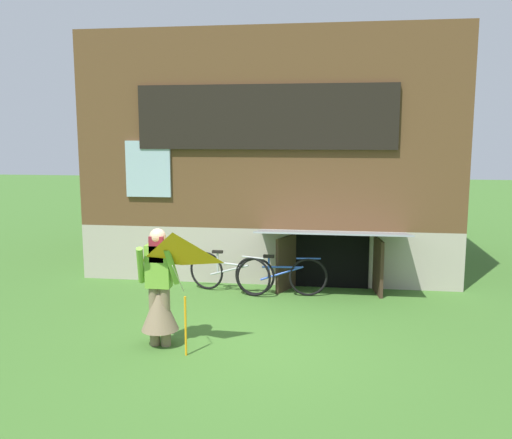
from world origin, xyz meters
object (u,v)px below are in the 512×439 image
Objects in this scene: person at (159,297)px; bicycle_silver at (229,273)px; kite at (173,262)px; bicycle_blue at (282,276)px.

person is 2.76m from bicycle_silver.
bicycle_silver is at bearing 88.08° from kite.
bicycle_blue is at bearing 15.64° from bicycle_silver.
bicycle_silver is at bearing 90.61° from person.
person is at bearing -81.08° from bicycle_silver.
bicycle_blue is (1.46, 2.65, -0.33)m from person.
kite is at bearing -114.15° from bicycle_blue.
kite is (0.37, -0.51, 0.62)m from person.
kite reaches higher than bicycle_blue.
kite is 0.97× the size of bicycle_blue.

